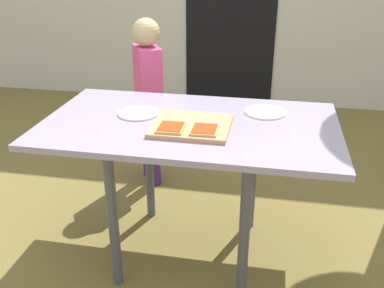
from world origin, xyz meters
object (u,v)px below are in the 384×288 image
child_left (149,92)px  plate_white_right (265,112)px  cutting_board (192,126)px  pizza_slice_near_right (205,130)px  pizza_slice_near_left (171,128)px  plate_white_left (138,113)px  dining_table (190,138)px

child_left → plate_white_right: bearing=-35.8°
cutting_board → pizza_slice_near_right: 0.11m
pizza_slice_near_left → plate_white_right: size_ratio=0.66×
cutting_board → child_left: (-0.44, 0.81, -0.12)m
cutting_board → plate_white_left: (-0.29, 0.12, -0.01)m
pizza_slice_near_right → plate_white_right: 0.42m
pizza_slice_near_left → plate_white_left: (-0.21, 0.20, -0.02)m
plate_white_right → dining_table: bearing=-151.5°
dining_table → pizza_slice_near_right: (0.10, -0.15, 0.11)m
cutting_board → plate_white_right: 0.41m
dining_table → plate_white_right: 0.41m
dining_table → cutting_board: cutting_board is taller
plate_white_left → child_left: size_ratio=0.18×
pizza_slice_near_right → child_left: child_left is taller
plate_white_right → plate_white_left: (-0.62, -0.13, 0.00)m
cutting_board → child_left: child_left is taller
dining_table → plate_white_right: size_ratio=6.79×
dining_table → pizza_slice_near_right: 0.21m
cutting_board → plate_white_right: size_ratio=1.71×
cutting_board → pizza_slice_near_left: bearing=-134.4°
dining_table → child_left: bearing=119.5°
pizza_slice_near_left → plate_white_left: 0.30m
pizza_slice_near_right → plate_white_left: size_ratio=0.65×
cutting_board → pizza_slice_near_left: 0.11m
plate_white_right → plate_white_left: bearing=-167.8°
cutting_board → plate_white_right: bearing=38.5°
pizza_slice_near_right → plate_white_left: pizza_slice_near_right is taller
pizza_slice_near_left → plate_white_right: pizza_slice_near_left is taller
cutting_board → plate_white_right: (0.32, 0.26, -0.01)m
dining_table → cutting_board: bearing=-71.3°
dining_table → pizza_slice_near_right: pizza_slice_near_right is taller
pizza_slice_near_right → plate_white_left: (-0.36, 0.20, -0.02)m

